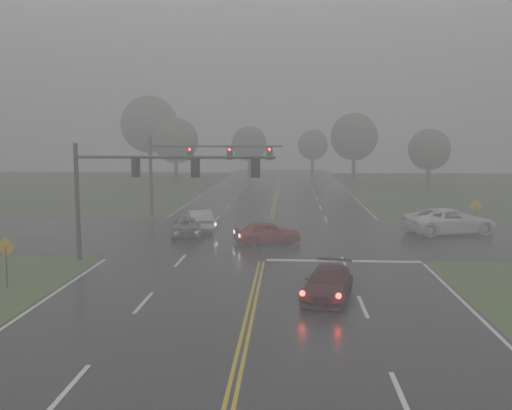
# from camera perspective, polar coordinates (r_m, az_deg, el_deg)

# --- Properties ---
(ground) EXTENTS (180.00, 180.00, 0.00)m
(ground) POSITION_cam_1_polar(r_m,az_deg,el_deg) (18.03, -1.71, -15.51)
(ground) COLOR #314B20
(ground) RESTS_ON ground
(main_road) EXTENTS (18.00, 160.00, 0.02)m
(main_road) POSITION_cam_1_polar(r_m,az_deg,el_deg) (37.27, 1.01, -3.70)
(main_road) COLOR black
(main_road) RESTS_ON ground
(cross_street) EXTENTS (120.00, 14.00, 0.02)m
(cross_street) POSITION_cam_1_polar(r_m,az_deg,el_deg) (39.24, 1.13, -3.16)
(cross_street) COLOR black
(cross_street) RESTS_ON ground
(stop_bar) EXTENTS (8.50, 0.50, 0.01)m
(stop_bar) POSITION_cam_1_polar(r_m,az_deg,el_deg) (31.90, 8.73, -5.60)
(stop_bar) COLOR silver
(stop_bar) RESTS_ON ground
(sedan_maroon) EXTENTS (2.71, 4.78, 1.31)m
(sedan_maroon) POSITION_cam_1_polar(r_m,az_deg,el_deg) (24.75, 7.19, -9.27)
(sedan_maroon) COLOR #36090D
(sedan_maroon) RESTS_ON ground
(sedan_red) EXTENTS (4.57, 2.88, 1.45)m
(sedan_red) POSITION_cam_1_polar(r_m,az_deg,el_deg) (36.63, 1.18, -3.89)
(sedan_red) COLOR maroon
(sedan_red) RESTS_ON ground
(sedan_silver) EXTENTS (2.89, 4.92, 1.53)m
(sedan_silver) POSITION_cam_1_polar(r_m,az_deg,el_deg) (41.86, -5.71, -2.56)
(sedan_silver) COLOR #ADAFB5
(sedan_silver) RESTS_ON ground
(car_grey) EXTENTS (2.87, 4.83, 1.26)m
(car_grey) POSITION_cam_1_polar(r_m,az_deg,el_deg) (39.89, -6.96, -3.05)
(car_grey) COLOR slate
(car_grey) RESTS_ON ground
(pickup_white) EXTENTS (7.01, 4.57, 1.79)m
(pickup_white) POSITION_cam_1_polar(r_m,az_deg,el_deg) (42.52, 18.78, -2.75)
(pickup_white) COLOR white
(pickup_white) RESTS_ON ground
(signal_gantry_near) EXTENTS (11.08, 0.28, 6.49)m
(signal_gantry_near) POSITION_cam_1_polar(r_m,az_deg,el_deg) (31.83, -11.82, 2.57)
(signal_gantry_near) COLOR black
(signal_gantry_near) RESTS_ON ground
(signal_gantry_far) EXTENTS (11.27, 0.35, 6.81)m
(signal_gantry_far) POSITION_cam_1_polar(r_m,az_deg,el_deg) (48.28, -6.52, 4.38)
(signal_gantry_far) COLOR black
(signal_gantry_far) RESTS_ON ground
(sign_diamond_west) EXTENTS (0.99, 0.23, 2.41)m
(sign_diamond_west) POSITION_cam_1_polar(r_m,az_deg,el_deg) (28.24, -23.73, -4.39)
(sign_diamond_west) COLOR black
(sign_diamond_west) RESTS_ON ground
(sign_diamond_east) EXTENTS (1.02, 0.24, 2.49)m
(sign_diamond_east) POSITION_cam_1_polar(r_m,az_deg,el_deg) (43.23, 21.13, -0.44)
(sign_diamond_east) COLOR black
(sign_diamond_east) RESTS_ON ground
(tree_nw_a) EXTENTS (6.39, 6.39, 9.39)m
(tree_nw_a) POSITION_cam_1_polar(r_m,az_deg,el_deg) (81.42, -8.04, 6.38)
(tree_nw_a) COLOR #312620
(tree_nw_a) RESTS_ON ground
(tree_ne_a) EXTENTS (6.94, 6.94, 10.20)m
(tree_ne_a) POSITION_cam_1_polar(r_m,az_deg,el_deg) (85.36, 9.79, 6.73)
(tree_ne_a) COLOR #312620
(tree_ne_a) RESTS_ON ground
(tree_n_mid) EXTENTS (5.76, 5.76, 8.46)m
(tree_n_mid) POSITION_cam_1_polar(r_m,az_deg,el_deg) (93.42, -0.68, 6.14)
(tree_n_mid) COLOR #312620
(tree_n_mid) RESTS_ON ground
(tree_e_near) EXTENTS (5.30, 5.30, 7.79)m
(tree_e_near) POSITION_cam_1_polar(r_m,az_deg,el_deg) (76.04, 16.93, 5.32)
(tree_e_near) COLOR #312620
(tree_e_near) RESTS_ON ground
(tree_nw_b) EXTENTS (8.92, 8.92, 13.10)m
(tree_nw_b) POSITION_cam_1_polar(r_m,az_deg,el_deg) (91.28, -10.61, 7.92)
(tree_nw_b) COLOR #312620
(tree_nw_b) RESTS_ON ground
(tree_n_far) EXTENTS (5.45, 5.45, 8.01)m
(tree_n_far) POSITION_cam_1_polar(r_m,az_deg,el_deg) (103.58, 5.70, 6.02)
(tree_n_far) COLOR #312620
(tree_n_far) RESTS_ON ground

